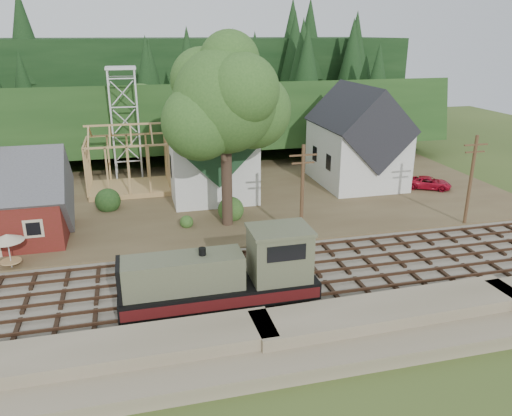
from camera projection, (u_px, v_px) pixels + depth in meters
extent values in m
plane|color=#384C1E|center=(227.00, 283.00, 33.56)|extent=(140.00, 140.00, 0.00)
cube|color=#7F7259|center=(259.00, 359.00, 25.79)|extent=(64.00, 5.00, 1.60)
cube|color=#726B5B|center=(227.00, 282.00, 33.54)|extent=(64.00, 11.00, 0.16)
cube|color=brown|center=(193.00, 199.00, 49.96)|extent=(64.00, 26.00, 0.30)
cube|color=#1E3F19|center=(171.00, 149.00, 71.95)|extent=(70.00, 28.96, 12.74)
cube|color=black|center=(163.00, 129.00, 86.57)|extent=(80.00, 20.00, 12.00)
cube|color=#5A2014|center=(0.00, 217.00, 39.19)|extent=(10.00, 7.00, 3.80)
cube|color=silver|center=(208.00, 161.00, 51.13)|extent=(8.00, 12.00, 6.40)
cube|color=#193720|center=(207.00, 129.00, 50.07)|extent=(8.40, 12.96, 8.40)
cube|color=silver|center=(217.00, 119.00, 43.91)|extent=(2.40, 2.40, 4.00)
cone|color=#193720|center=(216.00, 81.00, 42.81)|extent=(5.37, 5.37, 2.60)
cube|color=silver|center=(356.00, 154.00, 53.91)|extent=(8.00, 10.00, 6.40)
cube|color=black|center=(358.00, 124.00, 52.84)|extent=(8.40, 10.80, 8.40)
cube|color=tan|center=(130.00, 188.00, 52.10)|extent=(8.00, 6.00, 0.50)
cube|color=tan|center=(125.00, 125.00, 49.88)|extent=(8.00, 0.18, 0.18)
cube|color=silver|center=(112.00, 126.00, 54.06)|extent=(0.18, 0.18, 12.00)
cube|color=silver|center=(139.00, 125.00, 54.71)|extent=(0.18, 0.18, 12.00)
cube|color=silver|center=(113.00, 122.00, 56.62)|extent=(0.18, 0.18, 12.00)
cube|color=silver|center=(138.00, 121.00, 57.27)|extent=(0.18, 0.18, 12.00)
cube|color=silver|center=(120.00, 68.00, 53.66)|extent=(3.20, 3.20, 0.25)
cylinder|color=#38281E|center=(227.00, 179.00, 41.73)|extent=(0.90, 0.90, 8.00)
sphere|color=#315821|center=(225.00, 101.00, 39.56)|extent=(8.40, 8.40, 8.40)
sphere|color=#315821|center=(253.00, 110.00, 41.38)|extent=(6.40, 6.40, 6.40)
sphere|color=#315821|center=(200.00, 122.00, 38.82)|extent=(6.00, 6.00, 6.00)
cylinder|color=#4C331E|center=(302.00, 196.00, 38.59)|extent=(0.28, 0.28, 8.00)
cube|color=#4C331E|center=(303.00, 155.00, 37.52)|extent=(2.20, 0.12, 0.12)
cube|color=#4C331E|center=(303.00, 163.00, 37.73)|extent=(1.80, 0.12, 0.12)
cylinder|color=#4C331E|center=(470.00, 182.00, 42.05)|extent=(0.28, 0.28, 8.00)
cube|color=#4C331E|center=(476.00, 145.00, 40.98)|extent=(2.20, 0.12, 0.12)
cube|color=#4C331E|center=(475.00, 152.00, 41.18)|extent=(1.80, 0.12, 0.12)
cube|color=black|center=(220.00, 303.00, 30.48)|extent=(11.79, 2.46, 0.34)
cube|color=black|center=(220.00, 292.00, 30.24)|extent=(11.79, 2.85, 1.08)
cube|color=#55563E|center=(183.00, 273.00, 29.22)|extent=(7.07, 2.26, 2.06)
cube|color=#55563E|center=(280.00, 254.00, 30.39)|extent=(3.54, 2.75, 3.14)
cube|color=#55563E|center=(280.00, 230.00, 29.85)|extent=(3.73, 2.95, 0.20)
cube|color=black|center=(287.00, 253.00, 28.89)|extent=(2.36, 0.06, 0.98)
cube|color=#440E0F|center=(224.00, 304.00, 28.92)|extent=(11.79, 0.04, 0.69)
cube|color=#440E0F|center=(216.00, 281.00, 31.56)|extent=(11.79, 0.04, 0.69)
cylinder|color=black|center=(202.00, 253.00, 29.11)|extent=(0.43, 0.43, 0.69)
imported|color=#5EA7CB|center=(56.00, 229.00, 40.38)|extent=(1.87, 3.49, 1.13)
imported|color=#B50E25|center=(429.00, 183.00, 52.57)|extent=(5.02, 4.07, 1.27)
cylinder|color=silver|center=(9.00, 252.00, 34.80)|extent=(0.10, 0.10, 2.25)
cylinder|color=tan|center=(11.00, 261.00, 35.02)|extent=(1.43, 1.43, 0.08)
cone|color=beige|center=(7.00, 238.00, 34.42)|extent=(2.25, 2.25, 0.51)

